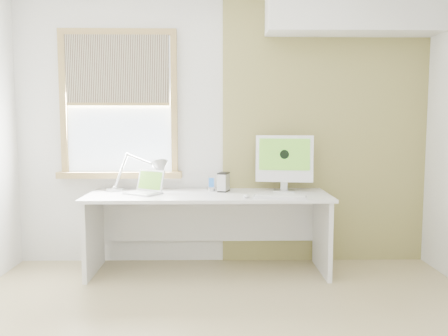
{
  "coord_description": "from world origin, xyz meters",
  "views": [
    {
      "loc": [
        -0.07,
        -2.76,
        1.39
      ],
      "look_at": [
        0.0,
        1.05,
        1.0
      ],
      "focal_mm": 36.91,
      "sensor_mm": 36.0,
      "label": 1
    }
  ],
  "objects_px": {
    "desk": "(208,214)",
    "imac": "(284,160)",
    "external_drive": "(224,182)",
    "laptop": "(146,188)",
    "desk_lamp": "(152,171)"
  },
  "relations": [
    {
      "from": "desk",
      "to": "imac",
      "type": "distance_m",
      "value": 0.87
    },
    {
      "from": "desk",
      "to": "external_drive",
      "type": "distance_m",
      "value": 0.33
    },
    {
      "from": "laptop",
      "to": "external_drive",
      "type": "height_order",
      "value": "laptop"
    },
    {
      "from": "desk",
      "to": "laptop",
      "type": "relative_size",
      "value": 5.68
    },
    {
      "from": "external_drive",
      "to": "desk_lamp",
      "type": "bearing_deg",
      "value": 179.96
    },
    {
      "from": "laptop",
      "to": "imac",
      "type": "xyz_separation_m",
      "value": [
        1.29,
        0.13,
        0.24
      ]
    },
    {
      "from": "desk_lamp",
      "to": "imac",
      "type": "distance_m",
      "value": 1.25
    },
    {
      "from": "desk",
      "to": "external_drive",
      "type": "bearing_deg",
      "value": 30.13
    },
    {
      "from": "desk_lamp",
      "to": "laptop",
      "type": "height_order",
      "value": "desk_lamp"
    },
    {
      "from": "desk",
      "to": "desk_lamp",
      "type": "bearing_deg",
      "value": 171.08
    },
    {
      "from": "desk_lamp",
      "to": "external_drive",
      "type": "bearing_deg",
      "value": -0.04
    },
    {
      "from": "desk",
      "to": "laptop",
      "type": "bearing_deg",
      "value": -177.84
    },
    {
      "from": "desk",
      "to": "laptop",
      "type": "xyz_separation_m",
      "value": [
        -0.57,
        -0.02,
        0.25
      ]
    },
    {
      "from": "laptop",
      "to": "desk",
      "type": "bearing_deg",
      "value": 2.16
    },
    {
      "from": "laptop",
      "to": "imac",
      "type": "height_order",
      "value": "imac"
    }
  ]
}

